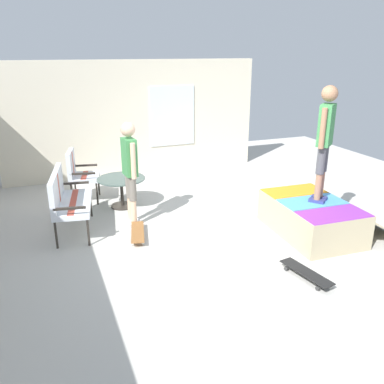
{
  "coord_description": "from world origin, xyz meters",
  "views": [
    {
      "loc": [
        -5.47,
        2.63,
        2.84
      ],
      "look_at": [
        0.17,
        0.45,
        0.7
      ],
      "focal_mm": 37.64,
      "sensor_mm": 36.0,
      "label": 1
    }
  ],
  "objects_px": {
    "patio_bench": "(65,197)",
    "patio_chair_near_house": "(78,171)",
    "person_skater": "(325,135)",
    "skateboard_by_bench": "(138,232)",
    "skate_ramp": "(313,217)",
    "person_watching": "(130,166)",
    "skateboard_spare": "(306,273)",
    "patio_table": "(122,186)"
  },
  "relations": [
    {
      "from": "patio_chair_near_house",
      "to": "skateboard_spare",
      "type": "relative_size",
      "value": 1.24
    },
    {
      "from": "skateboard_by_bench",
      "to": "patio_chair_near_house",
      "type": "bearing_deg",
      "value": 17.93
    },
    {
      "from": "skateboard_spare",
      "to": "skateboard_by_bench",
      "type": "bearing_deg",
      "value": 41.31
    },
    {
      "from": "skateboard_spare",
      "to": "skate_ramp",
      "type": "bearing_deg",
      "value": -39.33
    },
    {
      "from": "patio_chair_near_house",
      "to": "skateboard_by_bench",
      "type": "xyz_separation_m",
      "value": [
        -2.04,
        -0.66,
        -0.53
      ]
    },
    {
      "from": "patio_bench",
      "to": "skateboard_by_bench",
      "type": "distance_m",
      "value": 1.3
    },
    {
      "from": "patio_bench",
      "to": "skateboard_spare",
      "type": "relative_size",
      "value": 1.61
    },
    {
      "from": "patio_table",
      "to": "person_skater",
      "type": "height_order",
      "value": "person_skater"
    },
    {
      "from": "skateboard_spare",
      "to": "person_skater",
      "type": "bearing_deg",
      "value": -41.29
    },
    {
      "from": "patio_table",
      "to": "skate_ramp",
      "type": "bearing_deg",
      "value": -130.76
    },
    {
      "from": "skate_ramp",
      "to": "patio_bench",
      "type": "distance_m",
      "value": 4.01
    },
    {
      "from": "skate_ramp",
      "to": "patio_chair_near_house",
      "type": "height_order",
      "value": "patio_chair_near_house"
    },
    {
      "from": "patio_bench",
      "to": "patio_table",
      "type": "distance_m",
      "value": 1.34
    },
    {
      "from": "patio_bench",
      "to": "patio_chair_near_house",
      "type": "xyz_separation_m",
      "value": [
        1.42,
        -0.35,
        -0.0
      ]
    },
    {
      "from": "person_watching",
      "to": "person_skater",
      "type": "bearing_deg",
      "value": -117.51
    },
    {
      "from": "person_skater",
      "to": "skateboard_by_bench",
      "type": "bearing_deg",
      "value": 72.46
    },
    {
      "from": "skateboard_by_bench",
      "to": "skateboard_spare",
      "type": "relative_size",
      "value": 1.0
    },
    {
      "from": "skateboard_by_bench",
      "to": "skateboard_spare",
      "type": "distance_m",
      "value": 2.67
    },
    {
      "from": "patio_chair_near_house",
      "to": "skate_ramp",
      "type": "bearing_deg",
      "value": -130.87
    },
    {
      "from": "patio_bench",
      "to": "skateboard_spare",
      "type": "height_order",
      "value": "patio_bench"
    },
    {
      "from": "skateboard_spare",
      "to": "patio_bench",
      "type": "bearing_deg",
      "value": 46.57
    },
    {
      "from": "skate_ramp",
      "to": "patio_chair_near_house",
      "type": "xyz_separation_m",
      "value": [
        2.9,
        3.36,
        0.33
      ]
    },
    {
      "from": "patio_bench",
      "to": "patio_table",
      "type": "height_order",
      "value": "patio_bench"
    },
    {
      "from": "skateboard_by_bench",
      "to": "skateboard_spare",
      "type": "height_order",
      "value": "same"
    },
    {
      "from": "patio_table",
      "to": "skateboard_spare",
      "type": "relative_size",
      "value": 1.09
    },
    {
      "from": "patio_table",
      "to": "skateboard_by_bench",
      "type": "distance_m",
      "value": 1.45
    },
    {
      "from": "patio_chair_near_house",
      "to": "skateboard_spare",
      "type": "height_order",
      "value": "patio_chair_near_house"
    },
    {
      "from": "person_skater",
      "to": "patio_bench",
      "type": "bearing_deg",
      "value": 68.43
    },
    {
      "from": "person_watching",
      "to": "person_skater",
      "type": "height_order",
      "value": "person_skater"
    },
    {
      "from": "patio_chair_near_house",
      "to": "person_watching",
      "type": "xyz_separation_m",
      "value": [
        -1.5,
        -0.7,
        0.42
      ]
    },
    {
      "from": "person_watching",
      "to": "skateboard_spare",
      "type": "distance_m",
      "value": 3.22
    },
    {
      "from": "skate_ramp",
      "to": "skateboard_by_bench",
      "type": "xyz_separation_m",
      "value": [
        0.87,
        2.7,
        -0.19
      ]
    },
    {
      "from": "skate_ramp",
      "to": "person_skater",
      "type": "distance_m",
      "value": 1.35
    },
    {
      "from": "skateboard_spare",
      "to": "person_watching",
      "type": "bearing_deg",
      "value": 33.99
    },
    {
      "from": "patio_chair_near_house",
      "to": "person_skater",
      "type": "relative_size",
      "value": 0.57
    },
    {
      "from": "skate_ramp",
      "to": "person_watching",
      "type": "height_order",
      "value": "person_watching"
    },
    {
      "from": "patio_bench",
      "to": "person_watching",
      "type": "bearing_deg",
      "value": -94.17
    },
    {
      "from": "patio_table",
      "to": "person_watching",
      "type": "height_order",
      "value": "person_watching"
    },
    {
      "from": "patio_chair_near_house",
      "to": "person_skater",
      "type": "distance_m",
      "value": 4.6
    },
    {
      "from": "patio_chair_near_house",
      "to": "skateboard_by_bench",
      "type": "distance_m",
      "value": 2.21
    },
    {
      "from": "skate_ramp",
      "to": "skateboard_spare",
      "type": "relative_size",
      "value": 2.27
    },
    {
      "from": "patio_chair_near_house",
      "to": "person_watching",
      "type": "bearing_deg",
      "value": -154.79
    }
  ]
}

